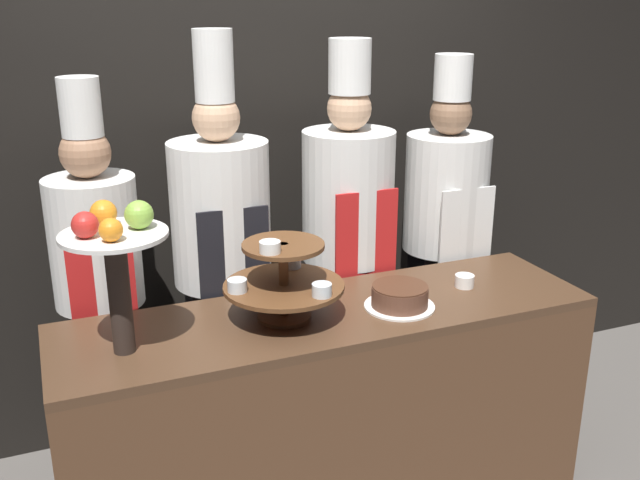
# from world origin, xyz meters

# --- Properties ---
(wall_back) EXTENTS (10.00, 0.06, 2.80)m
(wall_back) POSITION_xyz_m (0.00, 1.17, 1.40)
(wall_back) COLOR black
(wall_back) RESTS_ON ground_plane
(buffet_counter) EXTENTS (2.04, 0.57, 0.89)m
(buffet_counter) POSITION_xyz_m (0.00, 0.28, 0.44)
(buffet_counter) COLOR brown
(buffet_counter) RESTS_ON ground_plane
(tiered_stand) EXTENTS (0.44, 0.44, 0.33)m
(tiered_stand) POSITION_xyz_m (-0.18, 0.29, 1.05)
(tiered_stand) COLOR brown
(tiered_stand) RESTS_ON buffet_counter
(fruit_pedestal) EXTENTS (0.34, 0.34, 0.51)m
(fruit_pedestal) POSITION_xyz_m (-0.76, 0.25, 1.24)
(fruit_pedestal) COLOR #2D231E
(fruit_pedestal) RESTS_ON buffet_counter
(cake_round) EXTENTS (0.27, 0.27, 0.09)m
(cake_round) POSITION_xyz_m (0.26, 0.22, 0.93)
(cake_round) COLOR white
(cake_round) RESTS_ON buffet_counter
(cup_white) EXTENTS (0.08, 0.08, 0.05)m
(cup_white) POSITION_xyz_m (0.60, 0.30, 0.91)
(cup_white) COLOR white
(cup_white) RESTS_ON buffet_counter
(chef_left) EXTENTS (0.35, 0.35, 1.73)m
(chef_left) POSITION_xyz_m (-0.78, 0.79, 0.95)
(chef_left) COLOR black
(chef_left) RESTS_ON ground_plane
(chef_center_left) EXTENTS (0.41, 0.41, 1.89)m
(chef_center_left) POSITION_xyz_m (-0.28, 0.79, 1.00)
(chef_center_left) COLOR #28282D
(chef_center_left) RESTS_ON ground_plane
(chef_center_right) EXTENTS (0.40, 0.40, 1.85)m
(chef_center_right) POSITION_xyz_m (0.30, 0.79, 1.00)
(chef_center_right) COLOR #28282D
(chef_center_right) RESTS_ON ground_plane
(chef_right) EXTENTS (0.39, 0.39, 1.77)m
(chef_right) POSITION_xyz_m (0.80, 0.79, 0.97)
(chef_right) COLOR black
(chef_right) RESTS_ON ground_plane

